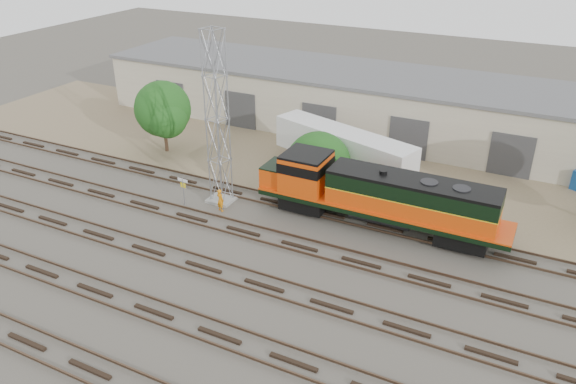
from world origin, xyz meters
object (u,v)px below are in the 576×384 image
at_px(semi_trailer, 346,149).
at_px(signal_tower, 217,123).
at_px(worker, 220,200).
at_px(locomotive, 377,195).

bearing_deg(semi_trailer, signal_tower, -112.16).
distance_m(signal_tower, worker, 5.24).
xyz_separation_m(signal_tower, worker, (0.75, -1.32, -5.01)).
relative_size(locomotive, worker, 10.05).
distance_m(worker, semi_trailer, 10.63).
distance_m(locomotive, signal_tower, 11.53).
bearing_deg(semi_trailer, worker, -104.39).
xyz_separation_m(signal_tower, semi_trailer, (6.37, 7.57, -3.50)).
xyz_separation_m(worker, semi_trailer, (5.62, 8.90, 1.51)).
relative_size(worker, semi_trailer, 0.13).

